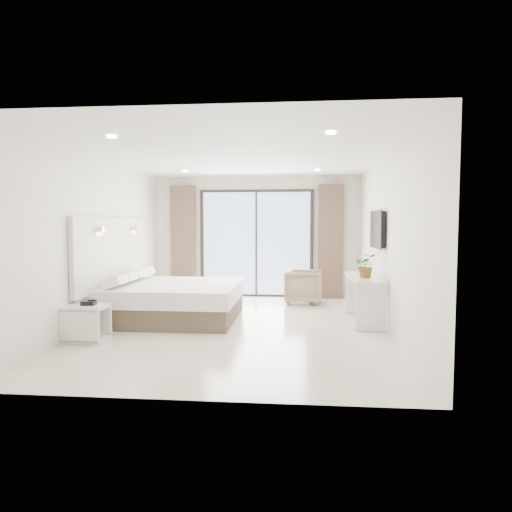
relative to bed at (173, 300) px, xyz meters
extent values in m
plane|color=beige|center=(1.20, -0.47, -0.32)|extent=(6.20, 6.20, 0.00)
cube|color=silver|center=(1.20, 2.63, 1.03)|extent=(4.60, 0.02, 2.70)
cube|color=silver|center=(1.20, -3.57, 1.03)|extent=(4.60, 0.02, 2.70)
cube|color=silver|center=(-1.10, -0.47, 1.03)|extent=(0.02, 6.20, 2.70)
cube|color=silver|center=(3.50, -0.47, 1.03)|extent=(0.02, 6.20, 2.70)
cube|color=white|center=(1.20, -0.47, 2.38)|extent=(4.60, 6.20, 0.02)
cube|color=silver|center=(-1.05, 0.00, 0.83)|extent=(0.08, 3.00, 1.20)
cube|color=black|center=(3.45, 0.05, 1.23)|extent=(0.06, 1.00, 0.58)
cube|color=black|center=(3.41, 0.05, 1.23)|extent=(0.02, 1.04, 0.62)
cube|color=black|center=(1.20, 2.60, 0.88)|extent=(2.56, 0.04, 2.42)
cube|color=#91AFE9|center=(1.20, 2.57, 0.88)|extent=(2.40, 0.01, 2.30)
cube|color=brown|center=(-0.45, 2.49, 0.93)|extent=(0.55, 0.14, 2.50)
cube|color=brown|center=(2.85, 2.49, 0.93)|extent=(0.55, 0.14, 2.50)
cylinder|color=white|center=(-0.10, -2.27, 2.36)|extent=(0.12, 0.12, 0.02)
cylinder|color=white|center=(2.50, -2.27, 2.36)|extent=(0.12, 0.12, 0.02)
cylinder|color=white|center=(-0.10, 1.33, 2.36)|extent=(0.12, 0.12, 0.02)
cylinder|color=white|center=(2.50, 1.33, 2.36)|extent=(0.12, 0.12, 0.02)
cube|color=brown|center=(0.02, 0.00, -0.15)|extent=(2.12, 2.02, 0.34)
cube|color=white|center=(0.02, 0.00, 0.15)|extent=(2.21, 2.10, 0.28)
cube|color=white|center=(-0.75, -0.69, 0.36)|extent=(0.28, 0.42, 0.14)
cube|color=white|center=(-0.75, -0.23, 0.36)|extent=(0.28, 0.42, 0.14)
cube|color=white|center=(-0.75, 0.23, 0.36)|extent=(0.28, 0.42, 0.14)
cube|color=white|center=(-0.75, 0.69, 0.36)|extent=(0.28, 0.42, 0.14)
cube|color=silver|center=(-0.82, -1.57, 0.16)|extent=(0.56, 0.46, 0.05)
cube|color=silver|center=(-0.82, -1.57, -0.29)|extent=(0.56, 0.46, 0.05)
cube|color=silver|center=(-0.82, -1.77, -0.07)|extent=(0.55, 0.06, 0.45)
cube|color=silver|center=(-0.82, -1.37, -0.07)|extent=(0.55, 0.06, 0.45)
cube|color=black|center=(-0.78, -1.55, 0.21)|extent=(0.19, 0.15, 0.06)
cube|color=silver|center=(3.24, 0.05, 0.42)|extent=(0.48, 1.53, 0.06)
cube|color=silver|center=(3.24, -0.64, 0.03)|extent=(0.46, 0.06, 0.71)
cube|color=silver|center=(3.24, 0.74, 0.03)|extent=(0.46, 0.06, 0.71)
imported|color=#33662D|center=(3.24, -0.17, 0.60)|extent=(0.44, 0.47, 0.31)
imported|color=#9B8465|center=(2.26, 1.79, 0.06)|extent=(0.72, 0.76, 0.76)
camera|label=1|loc=(2.13, -7.63, 1.31)|focal=32.00mm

